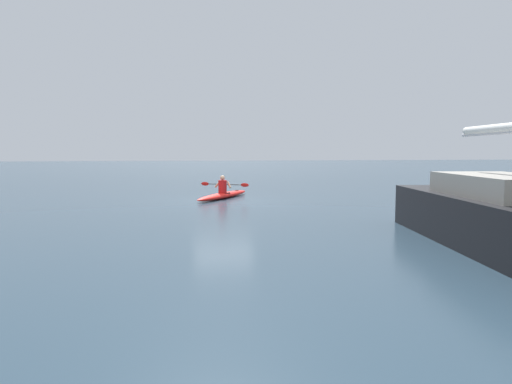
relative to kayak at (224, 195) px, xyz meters
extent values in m
plane|color=#283D4C|center=(0.12, 1.24, -0.13)|extent=(160.00, 160.00, 0.00)
ellipsoid|color=red|center=(0.00, 0.00, 0.00)|extent=(3.00, 4.31, 0.26)
torus|color=black|center=(-0.05, -0.07, 0.11)|extent=(0.75, 0.75, 0.04)
cylinder|color=black|center=(-0.75, -1.19, 0.12)|extent=(0.18, 0.18, 0.02)
cylinder|color=red|center=(0.05, 0.08, 0.41)|extent=(0.38, 0.38, 0.56)
sphere|color=tan|center=(0.05, 0.08, 0.80)|extent=(0.21, 0.21, 0.21)
cylinder|color=black|center=(-0.06, -0.09, 0.49)|extent=(1.72, 1.09, 0.03)
ellipsoid|color=red|center=(0.79, -0.62, 0.49)|extent=(0.36, 0.25, 0.17)
ellipsoid|color=red|center=(-0.91, 0.44, 0.49)|extent=(0.36, 0.25, 0.17)
cylinder|color=tan|center=(0.25, -0.14, 0.49)|extent=(0.32, 0.13, 0.34)
cylinder|color=tan|center=(-0.24, 0.16, 0.49)|extent=(0.22, 0.29, 0.34)
cube|color=black|center=(-5.05, 11.93, 0.43)|extent=(3.60, 8.17, 1.12)
cube|color=gray|center=(-5.11, 11.54, 1.23)|extent=(2.36, 3.71, 0.49)
cylinder|color=silver|center=(-5.18, 11.08, 2.42)|extent=(0.53, 2.96, 0.09)
cylinder|color=white|center=(-5.18, 11.08, 2.52)|extent=(0.60, 2.68, 0.20)
camera|label=1|loc=(2.01, 20.71, 2.02)|focal=32.37mm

